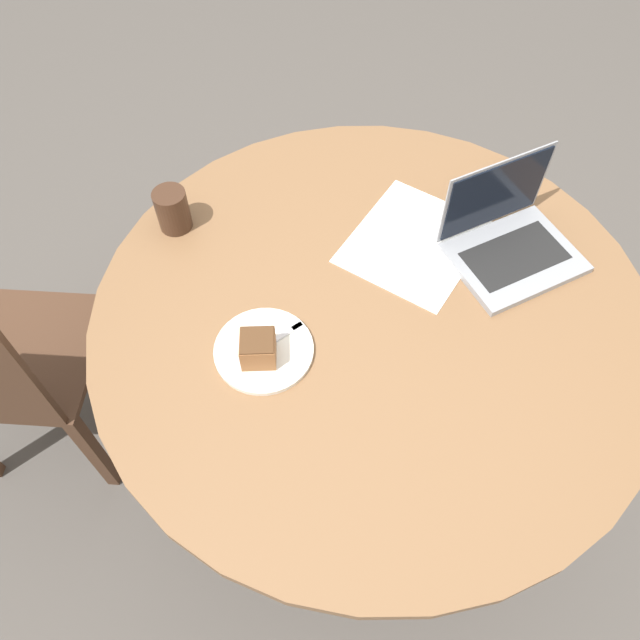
{
  "coord_description": "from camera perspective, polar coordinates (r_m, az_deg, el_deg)",
  "views": [
    {
      "loc": [
        0.84,
        0.12,
        1.94
      ],
      "look_at": [
        0.09,
        -0.1,
        0.79
      ],
      "focal_mm": 35.0,
      "sensor_mm": 36.0,
      "label": 1
    }
  ],
  "objects": [
    {
      "name": "fork",
      "position": [
        1.4,
        -3.87,
        -1.66
      ],
      "size": [
        0.15,
        0.12,
        0.0
      ],
      "rotation": [
        0.0,
        0.0,
        8.78
      ],
      "color": "silver",
      "rests_on": "plate"
    },
    {
      "name": "cake_slice",
      "position": [
        1.35,
        -5.69,
        -2.6
      ],
      "size": [
        0.09,
        0.09,
        0.07
      ],
      "rotation": [
        0.0,
        0.0,
        3.46
      ],
      "color": "brown",
      "rests_on": "plate"
    },
    {
      "name": "dining_table",
      "position": [
        1.57,
        4.58,
        -1.68
      ],
      "size": [
        1.32,
        1.32,
        0.75
      ],
      "color": "brown",
      "rests_on": "ground_plane"
    },
    {
      "name": "coffee_glass",
      "position": [
        1.63,
        -13.33,
        9.78
      ],
      "size": [
        0.08,
        0.08,
        0.11
      ],
      "color": "#3D2619",
      "rests_on": "dining_table"
    },
    {
      "name": "chair",
      "position": [
        1.88,
        -26.66,
        -4.07
      ],
      "size": [
        0.5,
        0.5,
        0.94
      ],
      "rotation": [
        0.0,
        0.0,
        8.07
      ],
      "color": "#472D1E",
      "rests_on": "ground_plane"
    },
    {
      "name": "ground_plane",
      "position": [
        2.12,
        3.45,
        -10.78
      ],
      "size": [
        12.0,
        12.0,
        0.0
      ],
      "primitive_type": "plane",
      "color": "#4C4742"
    },
    {
      "name": "paper_document",
      "position": [
        1.6,
        8.64,
        7.05
      ],
      "size": [
        0.41,
        0.38,
        0.0
      ],
      "rotation": [
        0.0,
        0.0,
        -0.29
      ],
      "color": "white",
      "rests_on": "dining_table"
    },
    {
      "name": "plate",
      "position": [
        1.4,
        -5.16,
        -2.76
      ],
      "size": [
        0.22,
        0.22,
        0.01
      ],
      "color": "silver",
      "rests_on": "dining_table"
    },
    {
      "name": "laptop",
      "position": [
        1.61,
        16.92,
        6.87
      ],
      "size": [
        0.38,
        0.38,
        0.22
      ],
      "rotation": [
        0.0,
        0.0,
        5.46
      ],
      "color": "gray",
      "rests_on": "dining_table"
    }
  ]
}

